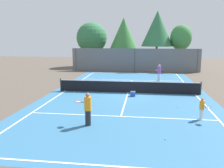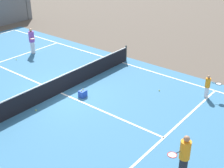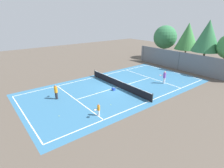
# 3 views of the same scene
# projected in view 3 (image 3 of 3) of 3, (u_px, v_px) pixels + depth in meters

# --- Properties ---
(ground_plane) EXTENTS (80.00, 80.00, 0.00)m
(ground_plane) POSITION_uv_depth(u_px,v_px,m) (118.00, 87.00, 24.53)
(ground_plane) COLOR brown
(court_surface) EXTENTS (13.00, 25.00, 0.01)m
(court_surface) POSITION_uv_depth(u_px,v_px,m) (118.00, 87.00, 24.53)
(court_surface) COLOR teal
(court_surface) RESTS_ON ground_plane
(tennis_net) EXTENTS (11.90, 0.10, 1.10)m
(tennis_net) POSITION_uv_depth(u_px,v_px,m) (118.00, 84.00, 24.35)
(tennis_net) COLOR #333833
(tennis_net) RESTS_ON ground_plane
(perimeter_fence) EXTENTS (18.00, 0.12, 3.20)m
(perimeter_fence) POSITION_uv_depth(u_px,v_px,m) (179.00, 61.00, 32.03)
(perimeter_fence) COLOR slate
(perimeter_fence) RESTS_ON ground_plane
(tree_0) EXTENTS (4.58, 4.58, 7.89)m
(tree_0) POSITION_uv_depth(u_px,v_px,m) (188.00, 36.00, 35.33)
(tree_0) COLOR brown
(tree_0) RESTS_ON ground_plane
(tree_1) EXTENTS (4.98, 4.98, 7.20)m
(tree_1) POSITION_uv_depth(u_px,v_px,m) (165.00, 37.00, 39.41)
(tree_1) COLOR brown
(tree_1) RESTS_ON ground_plane
(tree_3) EXTENTS (4.58, 4.58, 8.54)m
(tree_3) POSITION_uv_depth(u_px,v_px,m) (208.00, 36.00, 29.61)
(tree_3) COLOR brown
(tree_3) RESTS_ON ground_plane
(player_0) EXTENTS (0.73, 0.93, 1.81)m
(player_0) POSITION_uv_depth(u_px,v_px,m) (164.00, 77.00, 25.55)
(player_0) COLOR silver
(player_0) RESTS_ON ground_plane
(player_1) EXTENTS (0.54, 0.84, 1.24)m
(player_1) POSITION_uv_depth(u_px,v_px,m) (98.00, 110.00, 17.31)
(player_1) COLOR silver
(player_1) RESTS_ON ground_plane
(player_2) EXTENTS (0.95, 0.59, 1.75)m
(player_2) POSITION_uv_depth(u_px,v_px,m) (56.00, 92.00, 20.73)
(player_2) COLOR #232328
(player_2) RESTS_ON ground_plane
(ball_crate) EXTENTS (0.40, 0.31, 0.43)m
(ball_crate) POSITION_uv_depth(u_px,v_px,m) (113.00, 89.00, 23.43)
(ball_crate) COLOR blue
(ball_crate) RESTS_ON ground_plane
(tennis_ball_0) EXTENTS (0.07, 0.07, 0.07)m
(tennis_ball_0) POSITION_uv_depth(u_px,v_px,m) (107.00, 83.00, 25.76)
(tennis_ball_0) COLOR #CCE533
(tennis_ball_0) RESTS_ON ground_plane
(tennis_ball_1) EXTENTS (0.07, 0.07, 0.07)m
(tennis_ball_1) POSITION_uv_depth(u_px,v_px,m) (59.00, 116.00, 17.40)
(tennis_ball_1) COLOR #CCE533
(tennis_ball_1) RESTS_ON ground_plane
(tennis_ball_2) EXTENTS (0.07, 0.07, 0.07)m
(tennis_ball_2) POSITION_uv_depth(u_px,v_px,m) (97.00, 79.00, 27.61)
(tennis_ball_2) COLOR #CCE533
(tennis_ball_2) RESTS_ON ground_plane
(tennis_ball_3) EXTENTS (0.07, 0.07, 0.07)m
(tennis_ball_3) POSITION_uv_depth(u_px,v_px,m) (111.00, 105.00, 19.58)
(tennis_ball_3) COLOR #CCE533
(tennis_ball_3) RESTS_ON ground_plane
(tennis_ball_4) EXTENTS (0.07, 0.07, 0.07)m
(tennis_ball_4) POSITION_uv_depth(u_px,v_px,m) (183.00, 82.00, 26.14)
(tennis_ball_4) COLOR #CCE533
(tennis_ball_4) RESTS_ON ground_plane
(tennis_ball_5) EXTENTS (0.07, 0.07, 0.07)m
(tennis_ball_5) POSITION_uv_depth(u_px,v_px,m) (154.00, 80.00, 26.93)
(tennis_ball_5) COLOR #CCE533
(tennis_ball_5) RESTS_ON ground_plane
(tennis_ball_6) EXTENTS (0.07, 0.07, 0.07)m
(tennis_ball_6) POSITION_uv_depth(u_px,v_px,m) (124.00, 89.00, 23.72)
(tennis_ball_6) COLOR #CCE533
(tennis_ball_6) RESTS_ON ground_plane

